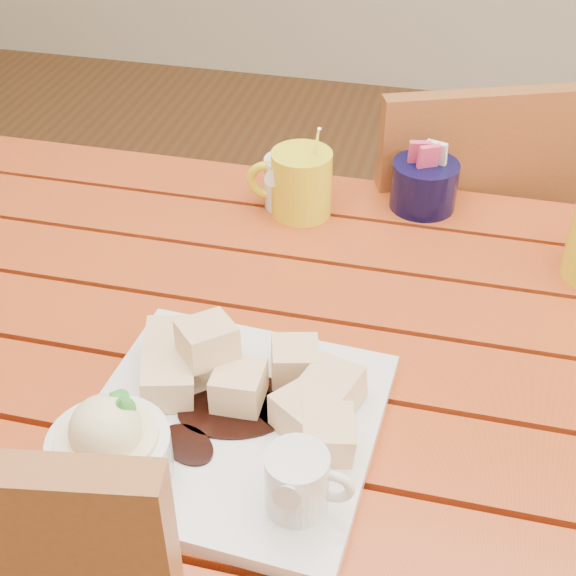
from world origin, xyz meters
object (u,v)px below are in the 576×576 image
(table, at_px, (285,414))
(chair_far, at_px, (468,271))
(dessert_plate, at_px, (206,424))
(coffee_mug_left, at_px, (299,182))

(table, xyz_separation_m, chair_far, (0.20, 0.55, -0.14))
(dessert_plate, xyz_separation_m, chair_far, (0.24, 0.71, -0.28))
(dessert_plate, bearing_deg, chair_far, 71.26)
(table, xyz_separation_m, dessert_plate, (-0.04, -0.16, 0.14))
(coffee_mug_left, height_order, chair_far, chair_far)
(table, distance_m, dessert_plate, 0.22)
(table, relative_size, coffee_mug_left, 8.58)
(dessert_plate, height_order, chair_far, chair_far)
(coffee_mug_left, distance_m, chair_far, 0.48)
(dessert_plate, xyz_separation_m, coffee_mug_left, (-0.01, 0.44, 0.02))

